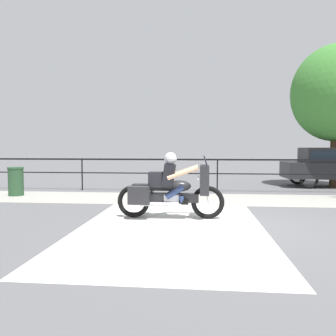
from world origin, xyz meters
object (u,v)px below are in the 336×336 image
Objects in this scene: tree_behind_sign at (336,93)px; trash_bin at (16,181)px; parked_car at (333,164)px; motorcycle at (170,189)px.

trash_bin is at bearing -162.95° from tree_behind_sign.
tree_behind_sign is at bearing -73.93° from parked_car.
parked_car is 2.89m from tree_behind_sign.
trash_bin is at bearing 155.55° from motorcycle.
parked_car is at bearing 51.75° from motorcycle.
motorcycle is at bearing -28.88° from trash_bin.
motorcycle is 0.42× the size of tree_behind_sign.
tree_behind_sign reaches higher than trash_bin.
motorcycle is 0.60× the size of parked_car.
tree_behind_sign reaches higher than parked_car.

